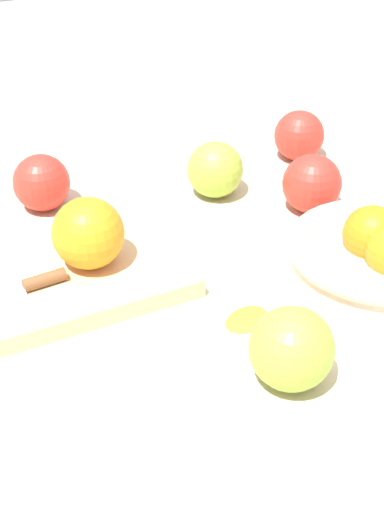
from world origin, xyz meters
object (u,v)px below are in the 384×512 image
apple_back_center (291,349)px  knife (14,290)px  apple_front_left_2 (312,184)px  orange_on_board (88,233)px  apple_front_right (42,183)px  cutting_board (70,283)px  apple_front_left_3 (299,136)px  bowl (376,258)px  apple_front_left (215,170)px

apple_back_center → knife: bearing=-41.4°
knife → apple_front_left_2: (-0.38, -0.07, 0.01)m
orange_on_board → apple_front_right: (0.02, -0.17, -0.02)m
cutting_board → apple_back_center: (-0.16, 0.20, 0.03)m
orange_on_board → apple_front_left_3: orange_on_board is taller
apple_back_center → apple_front_left_2: 0.31m
knife → apple_front_right: apple_front_right is taller
bowl → orange_on_board: bearing=-23.5°
bowl → cutting_board: (0.31, -0.11, -0.03)m
apple_back_center → apple_front_right: 0.42m
orange_on_board → apple_back_center: size_ratio=1.00×
orange_on_board → knife: size_ratio=0.50×
apple_front_left_3 → apple_front_left_2: bearing=68.5°
apple_front_right → cutting_board: bearing=87.6°
cutting_board → orange_on_board: bearing=-154.1°
apple_back_center → apple_front_left_2: apple_back_center is taller
orange_on_board → apple_front_right: orange_on_board is taller
bowl → orange_on_board: size_ratio=2.42×
bowl → apple_front_left: bowl is taller
cutting_board → knife: 0.06m
knife → bowl: bearing=165.2°
apple_front_right → apple_back_center: bearing=111.1°
apple_front_left → bowl: bearing=108.2°
orange_on_board → knife: bearing=15.9°
orange_on_board → apple_front_left: (-0.20, -0.13, -0.02)m
apple_back_center → orange_on_board: bearing=-58.9°
apple_front_left_2 → bowl: bearing=84.5°
bowl → apple_back_center: 0.18m
knife → apple_front_left: (-0.28, -0.15, 0.01)m
apple_front_left → apple_back_center: apple_back_center is taller
cutting_board → apple_back_center: bearing=127.9°
apple_front_left → cutting_board: bearing=32.1°
apple_back_center → apple_front_right: (0.15, -0.39, -0.00)m
apple_front_left_2 → apple_front_left_3: bearing=-111.5°
bowl → apple_front_left_3: (-0.07, -0.30, -0.00)m
bowl → knife: 0.38m
bowl → apple_front_left_2: 0.17m
cutting_board → apple_front_left: size_ratio=3.44×
bowl → apple_back_center: bearing=32.7°
orange_on_board → apple_front_left_3: size_ratio=1.09×
knife → apple_front_left_3: apple_front_left_3 is taller
apple_front_left_3 → bowl: bearing=77.2°
cutting_board → apple_front_left_2: bearing=-169.1°
apple_front_left → apple_front_right: (0.22, -0.05, -0.00)m
apple_front_left → apple_front_left_2: bearing=141.5°
apple_front_left_2 → apple_front_left_3: 0.14m
bowl → orange_on_board: orange_on_board is taller
cutting_board → apple_front_left_2: (-0.32, -0.06, 0.03)m
knife → apple_back_center: (-0.22, 0.19, 0.01)m
orange_on_board → cutting_board: bearing=25.9°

